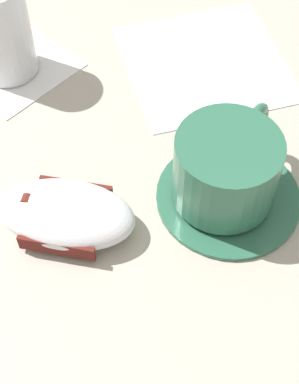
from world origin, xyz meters
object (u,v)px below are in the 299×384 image
Objects in this scene: drinking_glass at (0,29)px; computer_mouse at (66,214)px; saucer at (228,196)px; coffee_cup at (227,168)px.

computer_mouse is at bearing -92.04° from drinking_glass.
saucer is 1.18× the size of coffee_cup.
computer_mouse is (-0.14, 0.03, 0.01)m from saucer.
coffee_cup reaches higher than saucer.
drinking_glass is at bearing 87.96° from computer_mouse.
drinking_glass reaches higher than saucer.
computer_mouse is at bearing 168.97° from coffee_cup.
coffee_cup reaches higher than computer_mouse.
saucer is 0.04m from coffee_cup.
coffee_cup is at bearing 132.41° from saucer.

